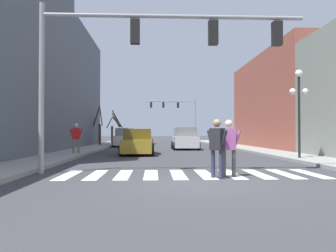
# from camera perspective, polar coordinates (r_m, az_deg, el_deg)

# --- Properties ---
(ground_plane) EXTENTS (240.00, 240.00, 0.00)m
(ground_plane) POSITION_cam_1_polar(r_m,az_deg,el_deg) (9.12, 5.55, -9.94)
(ground_plane) COLOR #38383D
(building_row_left) EXTENTS (6.00, 36.32, 13.69)m
(building_row_left) POSITION_cam_1_polar(r_m,az_deg,el_deg) (24.38, -25.52, 9.57)
(building_row_left) COLOR #BCB299
(building_row_left) RESTS_ON ground_plane
(crosswalk_stripes) EXTENTS (8.55, 2.60, 0.01)m
(crosswalk_stripes) POSITION_cam_1_polar(r_m,az_deg,el_deg) (11.04, 4.11, -8.38)
(crosswalk_stripes) COLOR white
(crosswalk_stripes) RESTS_ON ground_plane
(traffic_signal_near) EXTENTS (9.13, 0.28, 5.82)m
(traffic_signal_near) POSITION_cam_1_polar(r_m,az_deg,el_deg) (11.64, -3.85, 13.87)
(traffic_signal_near) COLOR gray
(traffic_signal_near) RESTS_ON ground_plane
(traffic_signal_far) EXTENTS (7.58, 0.28, 6.56)m
(traffic_signal_far) POSITION_cam_1_polar(r_m,az_deg,el_deg) (50.32, 1.58, 2.86)
(traffic_signal_far) COLOR gray
(traffic_signal_far) RESTS_ON ground_plane
(street_lamp_right_corner) EXTENTS (0.95, 0.36, 4.37)m
(street_lamp_right_corner) POSITION_cam_1_polar(r_m,az_deg,el_deg) (17.55, 21.84, 4.97)
(street_lamp_right_corner) COLOR black
(street_lamp_right_corner) RESTS_ON sidewalk_right
(car_parked_left_far) EXTENTS (2.20, 4.52, 1.71)m
(car_parked_left_far) POSITION_cam_1_polar(r_m,az_deg,el_deg) (46.89, -5.95, -1.86)
(car_parked_left_far) COLOR #A38423
(car_parked_left_far) RESTS_ON ground_plane
(car_driving_away_lane) EXTENTS (2.04, 4.71, 1.82)m
(car_driving_away_lane) POSITION_cam_1_polar(r_m,az_deg,el_deg) (33.08, -7.55, -2.08)
(car_driving_away_lane) COLOR silver
(car_driving_away_lane) RESTS_ON ground_plane
(car_parked_right_near) EXTENTS (2.08, 4.72, 1.62)m
(car_parked_right_near) POSITION_cam_1_polar(r_m,az_deg,el_deg) (20.98, -5.28, -2.87)
(car_parked_right_near) COLOR #A38423
(car_parked_right_near) RESTS_ON ground_plane
(car_at_intersection) EXTENTS (2.15, 4.10, 1.80)m
(car_at_intersection) POSITION_cam_1_polar(r_m,az_deg,el_deg) (27.13, 2.96, -2.32)
(car_at_intersection) COLOR silver
(car_at_intersection) RESTS_ON ground_plane
(car_parked_right_mid) EXTENTS (1.98, 4.62, 1.58)m
(car_parked_right_mid) POSITION_cam_1_polar(r_m,az_deg,el_deg) (39.99, -4.07, -2.07)
(car_parked_right_mid) COLOR gray
(car_parked_right_mid) RESTS_ON ground_plane
(pedestrian_waiting_at_curb) EXTENTS (0.78, 0.30, 1.80)m
(pedestrian_waiting_at_curb) POSITION_cam_1_polar(r_m,az_deg,el_deg) (10.53, 10.55, -2.92)
(pedestrian_waiting_at_curb) COLOR #4C4C51
(pedestrian_waiting_at_curb) RESTS_ON ground_plane
(pedestrian_on_right_sidewalk) EXTENTS (0.58, 0.64, 1.80)m
(pedestrian_on_right_sidewalk) POSITION_cam_1_polar(r_m,az_deg,el_deg) (10.13, 8.53, -2.99)
(pedestrian_on_right_sidewalk) COLOR #282D47
(pedestrian_on_right_sidewalk) RESTS_ON ground_plane
(pedestrian_on_left_sidewalk) EXTENTS (0.77, 0.25, 1.79)m
(pedestrian_on_left_sidewalk) POSITION_cam_1_polar(r_m,az_deg,el_deg) (20.27, -15.70, -1.62)
(pedestrian_on_left_sidewalk) COLOR #7A705B
(pedestrian_on_left_sidewalk) RESTS_ON sidewalk_left
(street_tree_right_mid) EXTENTS (1.92, 2.42, 4.03)m
(street_tree_right_mid) POSITION_cam_1_polar(r_m,az_deg,el_deg) (41.17, -9.42, -0.20)
(street_tree_right_mid) COLOR brown
(street_tree_right_mid) RESTS_ON sidewalk_left
(street_tree_right_near) EXTENTS (1.10, 1.13, 4.00)m
(street_tree_right_near) POSITION_cam_1_polar(r_m,az_deg,el_deg) (34.56, -11.93, -0.35)
(street_tree_right_near) COLOR #473828
(street_tree_right_near) RESTS_ON sidewalk_left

